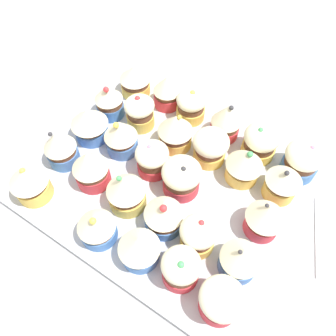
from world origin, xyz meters
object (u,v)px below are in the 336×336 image
at_px(cupcake_14, 153,158).
at_px(cupcake_10, 140,112).
at_px(cupcake_11, 109,100).
at_px(cupcake_26, 96,226).
at_px(cupcake_21, 91,168).
at_px(cupcake_17, 240,259).
at_px(cupcake_15, 121,136).
at_px(cupcake_16, 91,122).
at_px(cupcake_18, 198,235).
at_px(baking_tray, 168,179).
at_px(cupcake_24, 181,268).
at_px(cupcake_2, 226,121).
at_px(cupcake_27, 30,183).
at_px(cupcake_13, 181,177).
at_px(cupcake_20, 126,191).
at_px(cupcake_25, 139,248).
at_px(cupcake_1, 261,141).
at_px(cupcake_6, 283,182).
at_px(cupcake_12, 264,220).
at_px(cupcake_19, 164,214).
at_px(cupcake_9, 175,130).
at_px(cupcake_3, 191,105).
at_px(cupcake_5, 135,80).
at_px(cupcake_7, 244,164).
at_px(cupcake_0, 302,160).
at_px(cupcake_22, 60,148).
at_px(cupcake_23, 221,301).
at_px(cupcake_8, 210,146).

bearing_deg(cupcake_14, cupcake_10, -42.52).
distance_m(cupcake_11, cupcake_26, 0.26).
bearing_deg(cupcake_21, cupcake_17, 179.87).
bearing_deg(cupcake_15, cupcake_21, 90.62).
relative_size(cupcake_15, cupcake_16, 1.15).
bearing_deg(cupcake_10, cupcake_18, 144.75).
bearing_deg(baking_tray, cupcake_15, -3.79).
height_order(baking_tray, cupcake_18, cupcake_18).
bearing_deg(cupcake_17, cupcake_24, 42.30).
height_order(cupcake_2, cupcake_11, cupcake_2).
xyz_separation_m(baking_tray, cupcake_27, (0.17, 0.15, 0.04)).
xyz_separation_m(cupcake_16, cupcake_26, (-0.14, 0.15, -0.00)).
height_order(cupcake_10, cupcake_15, cupcake_15).
xyz_separation_m(cupcake_13, cupcake_17, (-0.14, 0.07, -0.00)).
distance_m(cupcake_20, cupcake_25, 0.10).
xyz_separation_m(cupcake_1, cupcake_10, (0.22, 0.06, -0.00)).
distance_m(cupcake_6, cupcake_14, 0.22).
bearing_deg(cupcake_2, cupcake_12, 134.18).
xyz_separation_m(cupcake_1, cupcake_11, (0.29, 0.07, 0.00)).
xyz_separation_m(cupcake_19, cupcake_27, (0.21, 0.07, 0.00)).
xyz_separation_m(cupcake_15, cupcake_16, (0.07, 0.00, -0.00)).
relative_size(cupcake_15, cupcake_19, 1.08).
bearing_deg(cupcake_25, cupcake_1, -103.25).
xyz_separation_m(cupcake_13, cupcake_27, (0.20, 0.14, 0.00)).
height_order(cupcake_6, cupcake_25, cupcake_6).
bearing_deg(cupcake_9, cupcake_11, 1.75).
bearing_deg(cupcake_3, cupcake_21, 74.24).
bearing_deg(cupcake_5, cupcake_18, 141.53).
bearing_deg(cupcake_11, cupcake_17, 158.01).
distance_m(cupcake_10, cupcake_24, 0.30).
height_order(cupcake_7, cupcake_9, cupcake_9).
bearing_deg(cupcake_5, cupcake_0, 178.98).
relative_size(baking_tray, cupcake_16, 6.68).
height_order(cupcake_10, cupcake_22, cupcake_22).
bearing_deg(cupcake_7, cupcake_10, -0.87).
xyz_separation_m(cupcake_16, cupcake_24, (-0.28, 0.14, -0.00)).
bearing_deg(cupcake_23, cupcake_3, -52.66).
relative_size(cupcake_8, cupcake_21, 0.87).
bearing_deg(cupcake_13, cupcake_17, 153.56).
height_order(cupcake_12, cupcake_18, cupcake_12).
xyz_separation_m(cupcake_17, cupcake_24, (0.06, 0.06, 0.00)).
bearing_deg(cupcake_15, cupcake_11, -38.36).
xyz_separation_m(cupcake_2, cupcake_14, (0.07, 0.14, -0.01)).
xyz_separation_m(cupcake_18, cupcake_27, (0.27, 0.07, 0.00)).
relative_size(cupcake_20, cupcake_25, 1.26).
distance_m(cupcake_11, cupcake_22, 0.14).
bearing_deg(cupcake_23, cupcake_9, -45.67).
height_order(cupcake_3, cupcake_17, cupcake_17).
bearing_deg(cupcake_21, cupcake_10, -86.75).
distance_m(cupcake_15, cupcake_25, 0.21).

